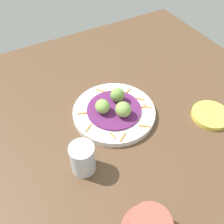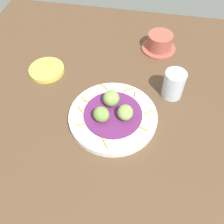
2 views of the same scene
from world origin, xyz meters
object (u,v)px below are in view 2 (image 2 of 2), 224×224
water_glass (174,84)px  guac_scoop_left (103,115)px  terracotta_bowl (159,43)px  main_plate (113,117)px  guac_scoop_center (125,112)px  guac_scoop_right (111,98)px  side_plate_small (47,70)px

water_glass → guac_scoop_left: bearing=-50.4°
guac_scoop_left → terracotta_bowl: guac_scoop_left is taller
main_plate → guac_scoop_center: (0.74, 3.56, 3.74)cm
guac_scoop_right → water_glass: (-9.33, 17.44, -0.40)cm
terracotta_bowl → guac_scoop_center: bearing=-11.6°
water_glass → guac_scoop_center: bearing=-43.3°
side_plate_small → terracotta_bowl: bearing=117.6°
main_plate → terracotta_bowl: 36.23cm
side_plate_small → guac_scoop_center: bearing=61.0°
guac_scoop_center → guac_scoop_right: bearing=-131.7°
guac_scoop_center → terracotta_bowl: 36.06cm
guac_scoop_left → guac_scoop_right: same height
guac_scoop_center → side_plate_small: guac_scoop_center is taller
guac_scoop_right → water_glass: bearing=118.1°
guac_scoop_left → guac_scoop_center: guac_scoop_left is taller
terracotta_bowl → water_glass: water_glass is taller
guac_scoop_right → terracotta_bowl: size_ratio=0.39×
guac_scoop_left → water_glass: water_glass is taller
guac_scoop_left → water_glass: 24.30cm
guac_scoop_left → side_plate_small: size_ratio=0.40×
guac_scoop_left → water_glass: bearing=129.6°
main_plate → guac_scoop_right: 5.34cm
main_plate → terracotta_bowl: terracotta_bowl is taller
water_glass → guac_scoop_right: bearing=-61.9°
main_plate → guac_scoop_right: guac_scoop_right is taller
main_plate → guac_scoop_left: 5.34cm
main_plate → side_plate_small: 30.02cm
guac_scoop_right → side_plate_small: guac_scoop_right is taller
main_plate → terracotta_bowl: (-34.54, 10.77, 1.89)cm
guac_scoop_center → guac_scoop_left: bearing=-71.7°
side_plate_small → water_glass: (2.72, 42.00, 3.71)cm
side_plate_small → guac_scoop_right: bearing=63.9°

